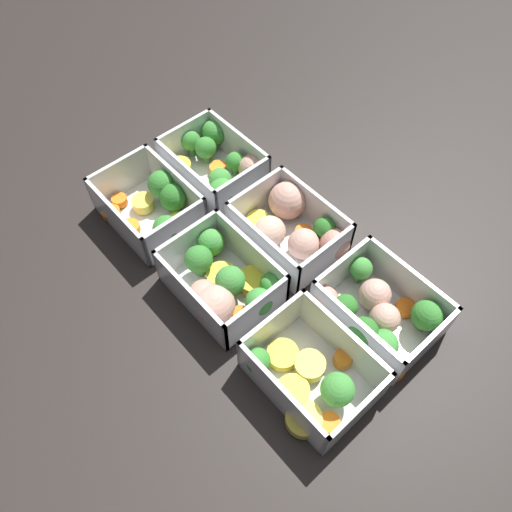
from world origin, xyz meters
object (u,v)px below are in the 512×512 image
(container_near_center, at_px, (223,282))
(container_far_center, at_px, (293,226))
(container_near_left, at_px, (156,206))
(container_far_right, at_px, (375,312))
(container_near_right, at_px, (310,376))
(container_far_left, at_px, (218,165))

(container_near_center, relative_size, container_far_center, 0.91)
(container_near_left, height_order, container_far_right, same)
(container_near_left, distance_m, container_near_right, 0.31)
(container_near_center, distance_m, container_far_right, 0.18)
(container_near_right, relative_size, container_far_left, 0.97)
(container_near_left, height_order, container_far_left, same)
(container_far_left, xyz_separation_m, container_far_center, (0.15, 0.00, 0.00))
(container_far_center, height_order, container_far_right, same)
(container_near_center, relative_size, container_far_left, 1.00)
(container_near_left, xyz_separation_m, container_far_right, (0.30, 0.10, 0.00))
(container_near_left, height_order, container_far_center, same)
(container_near_right, relative_size, container_far_right, 0.91)
(container_far_center, bearing_deg, container_far_left, -179.03)
(container_far_right, bearing_deg, container_near_right, -88.34)
(container_far_center, bearing_deg, container_near_center, -87.55)
(container_near_left, distance_m, container_near_center, 0.15)
(container_near_center, height_order, container_far_left, same)
(container_near_right, xyz_separation_m, container_far_right, (-0.00, 0.11, 0.00))
(container_far_right, bearing_deg, container_near_center, -144.32)
(container_near_center, bearing_deg, container_far_left, 142.44)
(container_near_center, distance_m, container_near_right, 0.15)
(container_near_left, height_order, container_near_right, same)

